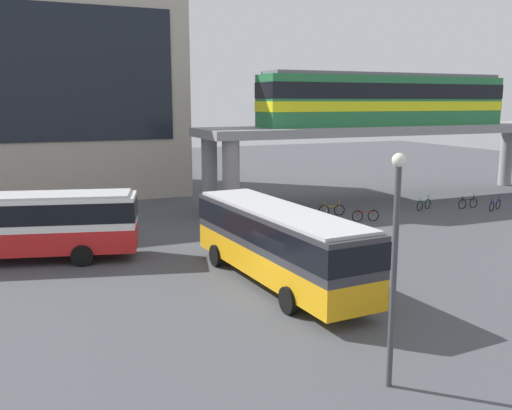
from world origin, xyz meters
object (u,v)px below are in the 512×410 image
bicycle_silver (318,220)px  bicycle_orange (332,210)px  bicycle_red (365,216)px  bicycle_blue (495,205)px  bus_secondary (16,220)px  bicycle_black (468,203)px  train (386,99)px  bus_main (277,237)px  bicycle_green (424,205)px

bicycle_silver → bicycle_orange: same height
bicycle_red → bicycle_blue: bearing=-3.2°
bus_secondary → bicycle_red: bus_secondary is taller
bus_secondary → bicycle_red: size_ratio=6.47×
bicycle_red → bicycle_black: bearing=4.6°
train → bicycle_blue: size_ratio=11.88×
bicycle_black → bicycle_orange: 10.36m
bus_main → bicycle_orange: size_ratio=6.43×
bicycle_blue → bicycle_black: (-1.19, 1.32, 0.00)m
bicycle_green → bicycle_black: bearing=-13.7°
bus_secondary → bicycle_green: bearing=5.7°
train → bicycle_blue: bearing=-53.5°
train → bus_secondary: bearing=-165.0°
bus_secondary → bicycle_black: size_ratio=6.32×
bus_main → bicycle_red: (10.54, 8.95, -1.63)m
bicycle_black → bicycle_red: same height
bicycle_blue → bicycle_green: bearing=154.6°
bicycle_silver → bicycle_red: bearing=-1.0°
train → bicycle_blue: 10.87m
bus_main → bicycle_orange: 14.90m
bicycle_blue → bicycle_silver: size_ratio=0.97×
bus_main → bicycle_black: size_ratio=6.24×
bicycle_orange → bicycle_black: bearing=-9.2°
bus_main → bicycle_black: bearing=26.2°
bus_main → bicycle_blue: size_ratio=6.60×
train → bicycle_green: size_ratio=11.80×
bicycle_blue → bicycle_silver: 13.83m
bicycle_blue → bicycle_silver: bearing=177.4°
bus_main → train: bearing=42.6°
bicycle_green → bicycle_orange: (-6.97, 0.86, 0.00)m
bus_secondary → bicycle_red: bearing=3.0°
bicycle_green → bicycle_red: size_ratio=0.98×
bus_main → bicycle_red: bearing=40.4°
bus_secondary → bicycle_green: (26.25, 2.61, -1.63)m
train → bus_main: train is taller
bicycle_silver → bus_secondary: bearing=-176.2°
bicycle_silver → bicycle_black: (12.63, 0.69, 0.00)m
bicycle_blue → bicycle_orange: (-11.42, 2.98, 0.00)m
train → bicycle_black: (3.61, -5.15, -7.30)m
train → bicycle_orange: 10.46m
bus_main → bus_secondary: (-9.77, 7.89, 0.00)m
bicycle_blue → bicycle_black: size_ratio=0.95×
bus_secondary → bicycle_green: bus_secondary is taller
bicycle_black → bicycle_orange: (-10.23, 1.66, 0.00)m
bicycle_green → bicycle_black: (3.26, -0.79, 0.00)m
train → bicycle_red: (-5.60, -5.90, -7.30)m
bicycle_black → bicycle_silver: bearing=-176.9°
bus_secondary → bicycle_orange: size_ratio=6.51×
train → bicycle_silver: size_ratio=11.49×
bus_main → bus_secondary: same height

